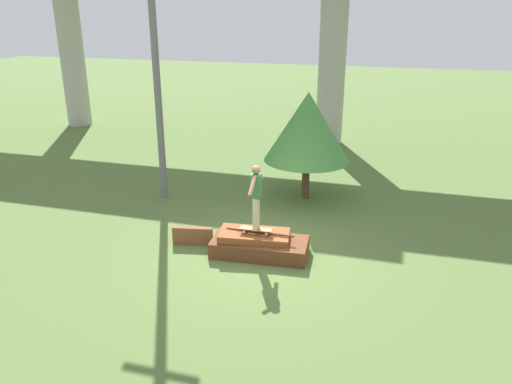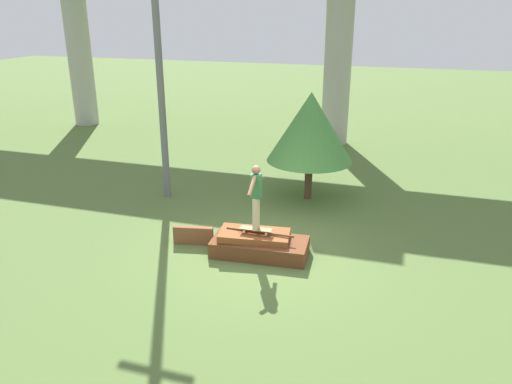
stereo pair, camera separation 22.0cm
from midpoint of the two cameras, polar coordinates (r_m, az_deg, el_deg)
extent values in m
plane|color=#567038|center=(11.66, 0.98, -7.11)|extent=(80.00, 80.00, 0.00)
cube|color=brown|center=(11.58, 0.98, -6.30)|extent=(2.26, 1.16, 0.37)
cube|color=brown|center=(11.51, 0.37, -4.99)|extent=(1.71, 1.06, 0.20)
cylinder|color=brown|center=(11.41, 0.99, -4.62)|extent=(1.60, 0.05, 0.05)
cube|color=brown|center=(12.13, -6.66, -4.95)|extent=(0.97, 0.32, 0.44)
cube|color=brown|center=(11.33, 0.56, -4.23)|extent=(0.75, 0.23, 0.01)
cylinder|color=silver|center=(11.37, 1.94, -4.44)|extent=(0.06, 0.03, 0.05)
cylinder|color=silver|center=(11.21, 1.73, -4.81)|extent=(0.06, 0.03, 0.05)
cylinder|color=silver|center=(11.49, -0.59, -4.16)|extent=(0.06, 0.03, 0.05)
cylinder|color=silver|center=(11.33, -0.83, -4.51)|extent=(0.06, 0.03, 0.05)
cylinder|color=#C6B78E|center=(11.25, 0.68, -2.28)|extent=(0.12, 0.12, 0.76)
cylinder|color=#C6B78E|center=(11.09, 0.45, -2.60)|extent=(0.12, 0.12, 0.76)
cube|color=#2D6638|center=(10.93, 0.58, 0.71)|extent=(0.23, 0.22, 0.55)
sphere|color=brown|center=(10.81, 0.58, 2.55)|extent=(0.19, 0.19, 0.19)
cylinder|color=brown|center=(11.21, 1.02, 1.74)|extent=(0.11, 0.51, 0.34)
cylinder|color=brown|center=(10.60, 0.11, 0.63)|extent=(0.11, 0.51, 0.34)
cylinder|color=#A8A59E|center=(25.51, -19.37, 15.35)|extent=(1.10, 1.10, 7.24)
cylinder|color=#A8A59E|center=(20.83, 9.69, 15.27)|extent=(1.10, 1.10, 7.24)
cylinder|color=slate|center=(14.43, -10.61, 14.68)|extent=(0.20, 0.20, 8.06)
cylinder|color=#4C3823|center=(14.84, 6.43, 1.42)|extent=(0.22, 0.22, 1.18)
cone|color=#4C8E42|center=(14.41, 6.68, 7.39)|extent=(2.49, 2.49, 1.99)
camera|label=1|loc=(0.11, -89.43, 0.21)|focal=35.00mm
camera|label=2|loc=(0.11, 90.57, -0.21)|focal=35.00mm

